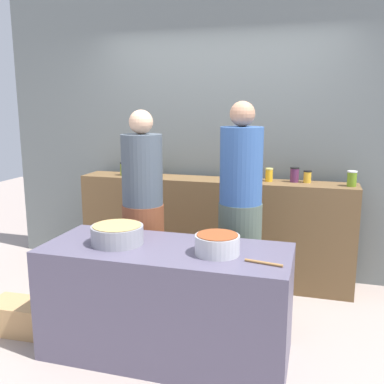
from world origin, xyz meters
The scene contains 19 objects.
ground centered at (0.00, 0.00, 0.00)m, with size 12.00×12.00×0.00m, color #A19188.
storefront_wall centered at (0.00, 1.45, 1.50)m, with size 4.80×0.12×3.00m, color slate.
display_shelf centered at (0.00, 1.10, 0.52)m, with size 2.70×0.36×1.03m, color brown.
prep_table centered at (0.00, -0.30, 0.40)m, with size 1.70×0.70×0.79m, color #564F65.
preserve_jar_0 centered at (-0.93, 1.07, 1.10)m, with size 0.08×0.08×0.14m.
preserve_jar_1 centered at (-0.74, 1.13, 1.08)m, with size 0.09×0.09×0.11m.
preserve_jar_2 centered at (-0.62, 1.15, 1.10)m, with size 0.07×0.07×0.15m.
preserve_jar_3 centered at (0.29, 1.08, 1.10)m, with size 0.08×0.08×0.14m.
preserve_jar_4 centered at (0.44, 1.14, 1.09)m, with size 0.07×0.07×0.11m.
preserve_jar_5 centered at (0.53, 1.13, 1.10)m, with size 0.07×0.07×0.13m.
preserve_jar_6 centered at (0.77, 1.16, 1.10)m, with size 0.08×0.08×0.14m.
preserve_jar_7 centered at (0.88, 1.16, 1.09)m, with size 0.07×0.07×0.11m.
preserve_jar_8 centered at (1.27, 1.08, 1.10)m, with size 0.09×0.09×0.14m.
cooking_pot_left centered at (-0.35, -0.31, 0.86)m, with size 0.37×0.37×0.13m.
cooking_pot_center centered at (0.37, -0.33, 0.86)m, with size 0.29×0.29×0.13m.
wooden_spoon centered at (0.68, -0.44, 0.80)m, with size 0.02×0.02×0.24m, color #9E703D.
cook_with_tongs centered at (-0.40, 0.26, 0.78)m, with size 0.35×0.35×1.71m.
cook_in_cap centered at (0.40, 0.36, 0.81)m, with size 0.35×0.35×1.77m.
bread_crate centered at (-1.22, -0.32, 0.12)m, with size 0.45×0.29×0.24m, color tan.
Camera 1 is at (0.96, -2.98, 1.75)m, focal length 40.79 mm.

